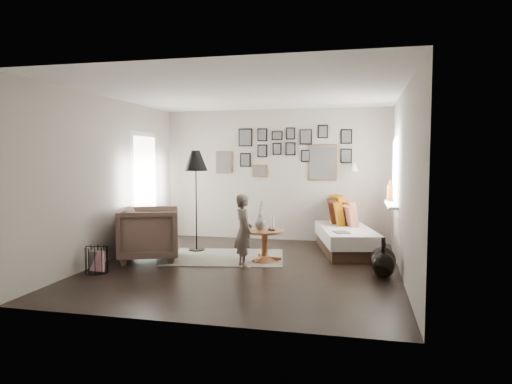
% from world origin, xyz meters
% --- Properties ---
extents(ground, '(4.80, 4.80, 0.00)m').
position_xyz_m(ground, '(0.00, 0.00, 0.00)').
color(ground, black).
rests_on(ground, ground).
extents(wall_back, '(4.50, 0.00, 4.50)m').
position_xyz_m(wall_back, '(0.00, 2.40, 1.30)').
color(wall_back, '#A1998D').
rests_on(wall_back, ground).
extents(wall_front, '(4.50, 0.00, 4.50)m').
position_xyz_m(wall_front, '(0.00, -2.40, 1.30)').
color(wall_front, '#A1998D').
rests_on(wall_front, ground).
extents(wall_left, '(0.00, 4.80, 4.80)m').
position_xyz_m(wall_left, '(-2.25, 0.00, 1.30)').
color(wall_left, '#A1998D').
rests_on(wall_left, ground).
extents(wall_right, '(0.00, 4.80, 4.80)m').
position_xyz_m(wall_right, '(2.25, 0.00, 1.30)').
color(wall_right, '#A1998D').
rests_on(wall_right, ground).
extents(ceiling, '(4.80, 4.80, 0.00)m').
position_xyz_m(ceiling, '(0.00, 0.00, 2.60)').
color(ceiling, white).
rests_on(ceiling, wall_back).
extents(door_left, '(0.00, 2.14, 2.14)m').
position_xyz_m(door_left, '(-2.23, 1.20, 1.05)').
color(door_left, white).
rests_on(door_left, wall_left).
extents(window_right, '(0.15, 1.32, 1.30)m').
position_xyz_m(window_right, '(2.18, 1.34, 0.93)').
color(window_right, white).
rests_on(window_right, wall_right).
extents(gallery_wall, '(2.74, 0.03, 1.08)m').
position_xyz_m(gallery_wall, '(0.29, 2.38, 1.74)').
color(gallery_wall, brown).
rests_on(gallery_wall, wall_back).
extents(wall_sconce, '(0.18, 0.36, 0.16)m').
position_xyz_m(wall_sconce, '(1.55, 2.13, 1.46)').
color(wall_sconce, white).
rests_on(wall_sconce, wall_back).
extents(rug, '(2.10, 1.63, 0.01)m').
position_xyz_m(rug, '(-0.49, 0.55, 0.01)').
color(rug, beige).
rests_on(rug, ground).
extents(pedestal_table, '(0.64, 0.64, 0.50)m').
position_xyz_m(pedestal_table, '(0.21, 0.42, 0.23)').
color(pedestal_table, brown).
rests_on(pedestal_table, ground).
extents(vase, '(0.18, 0.18, 0.46)m').
position_xyz_m(vase, '(0.13, 0.44, 0.65)').
color(vase, black).
rests_on(vase, pedestal_table).
extents(candles, '(0.11, 0.11, 0.24)m').
position_xyz_m(candles, '(0.32, 0.42, 0.62)').
color(candles, black).
rests_on(candles, pedestal_table).
extents(daybed, '(1.22, 2.05, 0.94)m').
position_xyz_m(daybed, '(1.44, 1.52, 0.29)').
color(daybed, black).
rests_on(daybed, ground).
extents(magazine_on_daybed, '(0.31, 0.35, 0.02)m').
position_xyz_m(magazine_on_daybed, '(1.39, 0.88, 0.44)').
color(magazine_on_daybed, black).
rests_on(magazine_on_daybed, daybed).
extents(armchair, '(1.22, 1.21, 0.86)m').
position_xyz_m(armchair, '(-1.62, 0.12, 0.43)').
color(armchair, brown).
rests_on(armchair, ground).
extents(armchair_cushion, '(0.50, 0.51, 0.18)m').
position_xyz_m(armchair_cushion, '(-1.59, 0.17, 0.48)').
color(armchair_cushion, silver).
rests_on(armchair_cushion, armchair).
extents(floor_lamp, '(0.41, 0.41, 1.77)m').
position_xyz_m(floor_lamp, '(-1.14, 0.97, 1.53)').
color(floor_lamp, black).
rests_on(floor_lamp, ground).
extents(magazine_basket, '(0.33, 0.33, 0.38)m').
position_xyz_m(magazine_basket, '(-2.00, -0.81, 0.19)').
color(magazine_basket, black).
rests_on(magazine_basket, ground).
extents(demijohn_large, '(0.36, 0.36, 0.54)m').
position_xyz_m(demijohn_large, '(2.00, -0.06, 0.21)').
color(demijohn_large, black).
rests_on(demijohn_large, ground).
extents(demijohn_small, '(0.32, 0.32, 0.49)m').
position_xyz_m(demijohn_small, '(2.00, -0.18, 0.18)').
color(demijohn_small, black).
rests_on(demijohn_small, ground).
extents(child, '(0.44, 0.48, 1.11)m').
position_xyz_m(child, '(-0.02, -0.02, 0.55)').
color(child, '#5D504A').
rests_on(child, ground).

